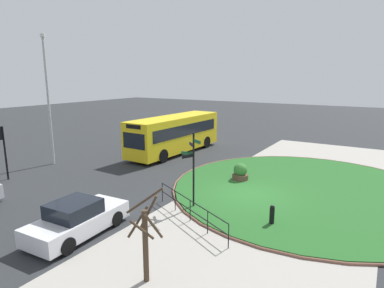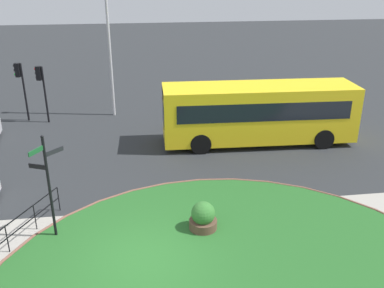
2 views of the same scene
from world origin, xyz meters
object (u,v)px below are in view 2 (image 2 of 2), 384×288
at_px(traffic_light_near, 41,82).
at_px(lamppost_tall, 109,36).
at_px(traffic_light_far, 20,79).
at_px(signpost_directional, 48,179).
at_px(planter_near_signpost, 203,218).
at_px(bus_yellow, 259,112).

relative_size(traffic_light_near, lamppost_tall, 0.37).
bearing_deg(traffic_light_near, traffic_light_far, -7.23).
xyz_separation_m(signpost_directional, lamppost_tall, (1.57, 12.59, 2.58)).
xyz_separation_m(traffic_light_far, planter_near_signpost, (8.46, -12.61, -2.00)).
height_order(traffic_light_near, planter_near_signpost, traffic_light_near).
xyz_separation_m(traffic_light_near, planter_near_signpost, (7.24, -12.13, -1.92)).
bearing_deg(bus_yellow, signpost_directional, 40.64).
bearing_deg(planter_near_signpost, lamppost_tall, 104.62).
bearing_deg(planter_near_signpost, signpost_directional, 176.36).
bearing_deg(signpost_directional, traffic_light_near, 101.05).
xyz_separation_m(signpost_directional, bus_yellow, (8.95, 7.14, -0.55)).
distance_m(traffic_light_far, lamppost_tall, 5.58).
relative_size(bus_yellow, traffic_light_far, 2.86).
xyz_separation_m(traffic_light_near, traffic_light_far, (-1.22, 0.48, 0.08)).
relative_size(signpost_directional, planter_near_signpost, 3.39).
bearing_deg(bus_yellow, traffic_light_far, -20.40).
bearing_deg(traffic_light_far, lamppost_tall, -168.28).
relative_size(traffic_light_far, planter_near_signpost, 3.12).
bearing_deg(lamppost_tall, traffic_light_far, -176.73).
height_order(traffic_light_near, traffic_light_far, traffic_light_far).
relative_size(signpost_directional, traffic_light_far, 1.09).
xyz_separation_m(bus_yellow, lamppost_tall, (-7.38, 5.44, 3.13)).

